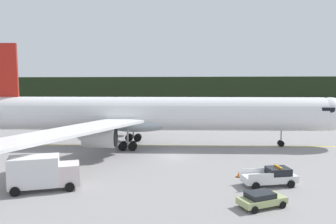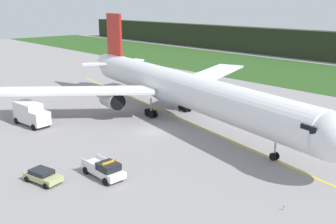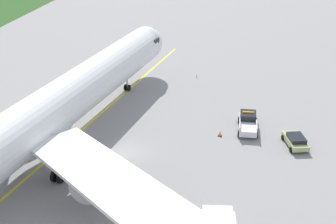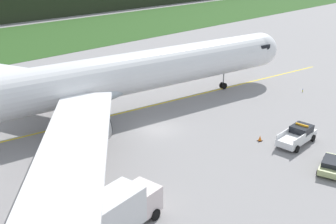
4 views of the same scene
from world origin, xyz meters
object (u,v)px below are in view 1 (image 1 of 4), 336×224
(ops_pickup_truck, at_px, (271,176))
(apron_cone, at_px, (239,174))
(airliner, at_px, (148,114))
(staff_car, at_px, (261,199))
(catering_truck, at_px, (42,172))

(ops_pickup_truck, bearing_deg, apron_cone, 126.64)
(airliner, distance_m, staff_car, 27.07)
(catering_truck, height_order, staff_car, catering_truck)
(catering_truck, bearing_deg, staff_car, -20.19)
(staff_car, bearing_deg, ops_pickup_truck, 58.45)
(airliner, relative_size, ops_pickup_truck, 11.07)
(airliner, xyz_separation_m, apron_cone, (8.36, -17.38, -4.52))
(ops_pickup_truck, bearing_deg, catering_truck, 175.44)
(staff_car, distance_m, apron_cone, 8.39)
(airliner, distance_m, catering_truck, 22.24)
(catering_truck, bearing_deg, airliner, 57.94)
(airliner, relative_size, catering_truck, 8.94)
(ops_pickup_truck, relative_size, catering_truck, 0.81)
(apron_cone, bearing_deg, airliner, 115.70)
(airliner, xyz_separation_m, staff_car, (7.43, -25.70, -4.11))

